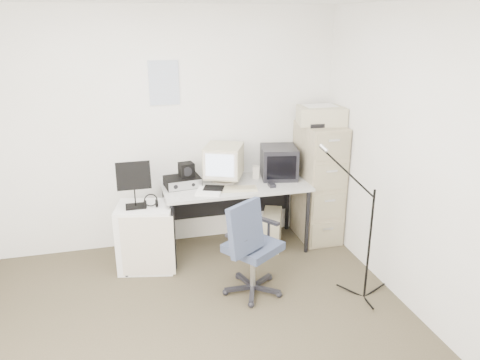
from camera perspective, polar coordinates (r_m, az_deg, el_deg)
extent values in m
cube|color=#3E3826|center=(3.85, -4.58, -18.94)|extent=(3.60, 3.60, 0.01)
cube|color=white|center=(4.95, -8.74, 5.90)|extent=(3.60, 0.02, 2.50)
cube|color=white|center=(3.93, 21.67, 1.24)|extent=(0.02, 3.60, 2.50)
cube|color=white|center=(4.84, -9.26, 11.61)|extent=(0.30, 0.02, 0.44)
cube|color=tan|center=(5.22, 9.51, -0.31)|extent=(0.40, 0.60, 1.30)
cube|color=tan|center=(5.04, 9.89, 7.75)|extent=(0.54, 0.42, 0.19)
cube|color=silver|center=(5.00, -0.57, -4.43)|extent=(1.50, 0.70, 0.73)
cube|color=tan|center=(4.86, -1.98, 1.95)|extent=(0.49, 0.50, 0.40)
cube|color=black|center=(5.05, 4.76, 2.19)|extent=(0.44, 0.46, 0.34)
cube|color=beige|center=(5.03, 1.98, 0.96)|extent=(0.09, 0.09, 0.13)
cube|color=tan|center=(4.69, -0.39, -1.10)|extent=(0.42, 0.20, 0.02)
cube|color=black|center=(4.80, 3.89, -0.60)|extent=(0.07, 0.11, 0.03)
cube|color=black|center=(4.82, -7.04, -0.20)|extent=(0.38, 0.29, 0.10)
cube|color=black|center=(4.79, -6.55, 1.25)|extent=(0.16, 0.15, 0.14)
cube|color=white|center=(4.68, -3.69, -1.20)|extent=(0.35, 0.40, 0.02)
cube|color=tan|center=(5.11, 3.90, -6.03)|extent=(0.33, 0.46, 0.39)
cube|color=#333B50|center=(4.16, 1.60, -7.95)|extent=(0.76, 0.76, 0.94)
cube|color=white|center=(4.73, -11.37, -6.79)|extent=(0.60, 0.52, 0.66)
cube|color=black|center=(4.50, -12.79, -0.51)|extent=(0.34, 0.21, 0.46)
torus|color=black|center=(4.54, -10.81, -2.75)|extent=(0.14, 0.14, 0.03)
cylinder|color=black|center=(4.16, 15.67, -5.72)|extent=(0.03, 0.03, 1.34)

